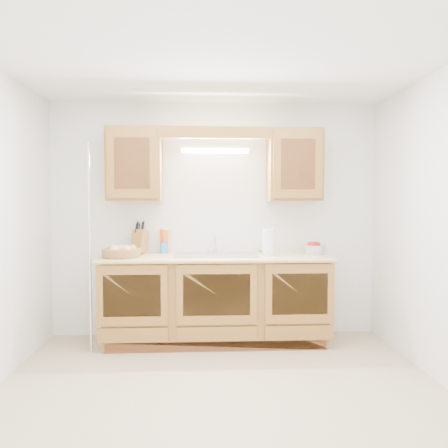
{
  "coord_description": "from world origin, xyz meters",
  "views": [
    {
      "loc": [
        -0.14,
        -3.23,
        1.45
      ],
      "look_at": [
        0.07,
        0.85,
        1.24
      ],
      "focal_mm": 35.0,
      "sensor_mm": 36.0,
      "label": 1
    }
  ],
  "objects": [
    {
      "name": "knife_block",
      "position": [
        -0.79,
        1.38,
        1.03
      ],
      "size": [
        0.18,
        0.23,
        0.36
      ],
      "rotation": [
        0.0,
        0.0,
        -0.33
      ],
      "color": "#9C682D",
      "rests_on": "countertop"
    },
    {
      "name": "apple_bowl",
      "position": [
        1.02,
        1.24,
        0.96
      ],
      "size": [
        0.26,
        0.26,
        0.13
      ],
      "rotation": [
        0.0,
        0.0,
        -0.01
      ],
      "color": "silver",
      "rests_on": "countertop"
    },
    {
      "name": "soap_bottle",
      "position": [
        -0.54,
        1.39,
        0.98
      ],
      "size": [
        0.09,
        0.09,
        0.16
      ],
      "primitive_type": "imported",
      "rotation": [
        0.0,
        0.0,
        0.27
      ],
      "color": "#2980D0",
      "rests_on": "countertop"
    },
    {
      "name": "sponge",
      "position": [
        0.54,
        1.44,
        0.91
      ],
      "size": [
        0.13,
        0.11,
        0.02
      ],
      "rotation": [
        0.0,
        0.0,
        0.35
      ],
      "color": "#CC333F",
      "rests_on": "countertop"
    },
    {
      "name": "fruit_basket",
      "position": [
        -0.93,
        1.11,
        0.95
      ],
      "size": [
        0.4,
        0.4,
        0.12
      ],
      "rotation": [
        0.0,
        0.0,
        0.05
      ],
      "color": "#9D6E3F",
      "rests_on": "countertop"
    },
    {
      "name": "paper_towel",
      "position": [
        0.54,
        1.19,
        1.03
      ],
      "size": [
        0.16,
        0.16,
        0.32
      ],
      "rotation": [
        0.0,
        0.0,
        0.4
      ],
      "color": "silver",
      "rests_on": "countertop"
    },
    {
      "name": "countertop",
      "position": [
        0.0,
        1.19,
        0.88
      ],
      "size": [
        2.3,
        0.63,
        0.04
      ],
      "primitive_type": "cube",
      "color": "#E4C678",
      "rests_on": "base_cabinets"
    },
    {
      "name": "base_cabinets",
      "position": [
        0.0,
        1.2,
        0.44
      ],
      "size": [
        2.2,
        0.6,
        0.86
      ],
      "primitive_type": "cube",
      "color": "#9C682D",
      "rests_on": "ground"
    },
    {
      "name": "room",
      "position": [
        0.0,
        0.0,
        1.25
      ],
      "size": [
        3.52,
        3.5,
        2.5
      ],
      "color": "tan",
      "rests_on": "ground"
    },
    {
      "name": "outlet_plate",
      "position": [
        0.95,
        1.49,
        1.15
      ],
      "size": [
        0.08,
        0.01,
        0.12
      ],
      "primitive_type": "cube",
      "color": "white",
      "rests_on": "room"
    },
    {
      "name": "upper_cabinet_left",
      "position": [
        -0.83,
        1.33,
        1.83
      ],
      "size": [
        0.55,
        0.33,
        0.75
      ],
      "primitive_type": "cube",
      "color": "#9C682D",
      "rests_on": "room"
    },
    {
      "name": "wire_shelf_pole",
      "position": [
        -1.2,
        0.94,
        1.0
      ],
      "size": [
        0.03,
        0.03,
        2.0
      ],
      "primitive_type": "cylinder",
      "color": "silver",
      "rests_on": "ground"
    },
    {
      "name": "fluorescent_fixture",
      "position": [
        0.0,
        1.42,
        2.0
      ],
      "size": [
        0.76,
        0.08,
        0.08
      ],
      "color": "white",
      "rests_on": "room"
    },
    {
      "name": "valance",
      "position": [
        0.0,
        1.19,
        2.14
      ],
      "size": [
        2.2,
        0.05,
        0.12
      ],
      "primitive_type": "cube",
      "color": "#9C682D",
      "rests_on": "room"
    },
    {
      "name": "orange_canister",
      "position": [
        -0.54,
        1.43,
        1.03
      ],
      "size": [
        0.1,
        0.1,
        0.26
      ],
      "rotation": [
        0.0,
        0.0,
        -0.12
      ],
      "color": "#FF540E",
      "rests_on": "countertop"
    },
    {
      "name": "sink",
      "position": [
        0.0,
        1.21,
        0.83
      ],
      "size": [
        0.84,
        0.46,
        0.36
      ],
      "color": "#9E9EA3",
      "rests_on": "countertop"
    },
    {
      "name": "upper_cabinet_right",
      "position": [
        0.83,
        1.33,
        1.83
      ],
      "size": [
        0.55,
        0.33,
        0.75
      ],
      "primitive_type": "cube",
      "color": "#9C682D",
      "rests_on": "room"
    }
  ]
}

